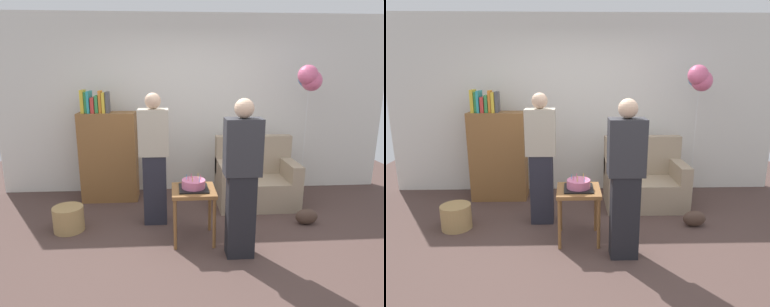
% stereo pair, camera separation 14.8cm
% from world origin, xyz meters
% --- Properties ---
extents(ground_plane, '(8.00, 8.00, 0.00)m').
position_xyz_m(ground_plane, '(0.00, 0.00, 0.00)').
color(ground_plane, '#4C3833').
extents(wall_back, '(6.00, 0.10, 2.70)m').
position_xyz_m(wall_back, '(0.00, 2.05, 1.35)').
color(wall_back, silver).
rests_on(wall_back, ground_plane).
extents(couch, '(1.10, 0.70, 0.96)m').
position_xyz_m(couch, '(0.82, 1.32, 0.34)').
color(couch, gray).
rests_on(couch, ground_plane).
extents(bookshelf, '(0.80, 0.36, 1.62)m').
position_xyz_m(bookshelf, '(-1.29, 1.64, 0.69)').
color(bookshelf, brown).
rests_on(bookshelf, ground_plane).
extents(side_table, '(0.48, 0.48, 0.61)m').
position_xyz_m(side_table, '(-0.14, 0.31, 0.51)').
color(side_table, brown).
rests_on(side_table, ground_plane).
extents(birthday_cake, '(0.32, 0.32, 0.17)m').
position_xyz_m(birthday_cake, '(-0.14, 0.31, 0.66)').
color(birthday_cake, black).
rests_on(birthday_cake, side_table).
extents(person_blowing_candles, '(0.36, 0.22, 1.63)m').
position_xyz_m(person_blowing_candles, '(-0.59, 0.79, 0.83)').
color(person_blowing_candles, '#23232D').
rests_on(person_blowing_candles, ground_plane).
extents(person_holding_cake, '(0.36, 0.22, 1.63)m').
position_xyz_m(person_holding_cake, '(0.31, -0.05, 0.83)').
color(person_holding_cake, black).
rests_on(person_holding_cake, ground_plane).
extents(wicker_basket, '(0.36, 0.36, 0.30)m').
position_xyz_m(wicker_basket, '(-1.62, 0.63, 0.15)').
color(wicker_basket, '#A88451').
rests_on(wicker_basket, ground_plane).
extents(handbag, '(0.28, 0.14, 0.20)m').
position_xyz_m(handbag, '(1.30, 0.61, 0.10)').
color(handbag, '#473328').
rests_on(handbag, ground_plane).
extents(balloon_bunch, '(0.35, 0.37, 1.96)m').
position_xyz_m(balloon_bunch, '(1.52, 1.39, 1.78)').
color(balloon_bunch, silver).
rests_on(balloon_bunch, ground_plane).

